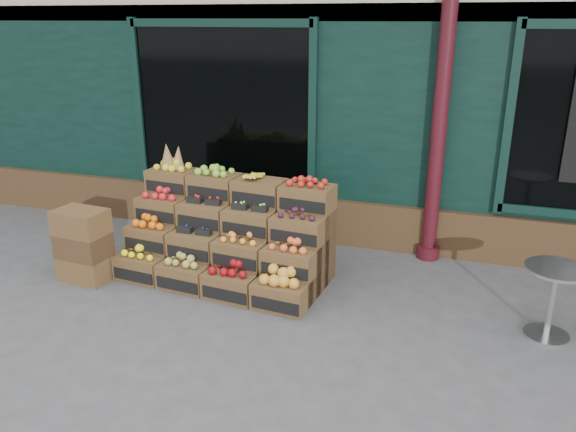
% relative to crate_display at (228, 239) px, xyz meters
% --- Properties ---
extents(ground, '(60.00, 60.00, 0.00)m').
position_rel_crate_display_xyz_m(ground, '(0.97, -0.81, -0.45)').
color(ground, '#47474A').
rests_on(ground, ground).
extents(shop_facade, '(12.00, 6.24, 4.80)m').
position_rel_crate_display_xyz_m(shop_facade, '(0.97, 4.30, 1.95)').
color(shop_facade, black).
rests_on(shop_facade, ground).
extents(crate_display, '(2.39, 1.31, 1.44)m').
position_rel_crate_display_xyz_m(crate_display, '(0.00, 0.00, 0.00)').
color(crate_display, brown).
rests_on(crate_display, ground).
extents(spare_crates, '(0.59, 0.43, 0.83)m').
position_rel_crate_display_xyz_m(spare_crates, '(-1.50, -0.61, -0.03)').
color(spare_crates, brown).
rests_on(spare_crates, ground).
extents(bistro_table, '(0.56, 0.56, 0.71)m').
position_rel_crate_display_xyz_m(bistro_table, '(3.40, -0.30, -0.00)').
color(bistro_table, silver).
rests_on(bistro_table, ground).
extents(shopkeeper, '(0.90, 0.74, 2.14)m').
position_rel_crate_display_xyz_m(shopkeeper, '(-0.31, 1.80, 0.62)').
color(shopkeeper, '#1D6633').
rests_on(shopkeeper, ground).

